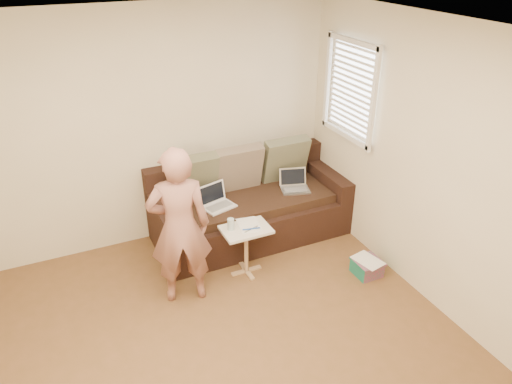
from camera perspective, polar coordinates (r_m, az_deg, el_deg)
floor at (r=4.23m, az=-2.00°, el=-19.94°), size 4.50×4.50×0.00m
ceiling at (r=2.89m, az=-2.88°, el=17.19°), size 4.50×4.50×0.00m
wall_back at (r=5.32m, az=-11.84°, el=7.16°), size 4.00×0.00×4.00m
wall_right at (r=4.44m, az=22.22°, el=1.28°), size 0.00×4.50×4.50m
window_blinds at (r=5.31m, az=11.11°, el=11.75°), size 0.12×0.88×1.08m
sofa at (r=5.53m, az=-0.69°, el=-1.39°), size 2.20×0.95×0.85m
pillow_left at (r=5.35m, az=-7.47°, el=1.66°), size 0.55×0.29×0.57m
pillow_mid at (r=5.52m, az=-2.08°, el=2.78°), size 0.55×0.27×0.57m
pillow_right at (r=5.76m, az=3.43°, el=3.85°), size 0.55×0.28×0.57m
laptop_silver at (r=5.63m, az=4.67°, el=0.17°), size 0.37×0.31×0.21m
laptop_white at (r=5.28m, az=-4.36°, el=-1.83°), size 0.39×0.33×0.24m
person at (r=4.46m, az=-9.02°, el=-4.12°), size 0.65×0.50×1.59m
side_table at (r=5.02m, az=-1.17°, el=-6.90°), size 0.49×0.34×0.54m
drinking_glass at (r=4.83m, az=-2.99°, el=-3.82°), size 0.07×0.07×0.12m
scissors at (r=4.85m, az=-0.55°, el=-4.39°), size 0.19×0.12×0.02m
paper_on_table at (r=4.92m, az=-0.84°, el=-3.90°), size 0.25×0.33×0.00m
striped_box at (r=5.22m, az=12.97°, el=-8.63°), size 0.28×0.28×0.17m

